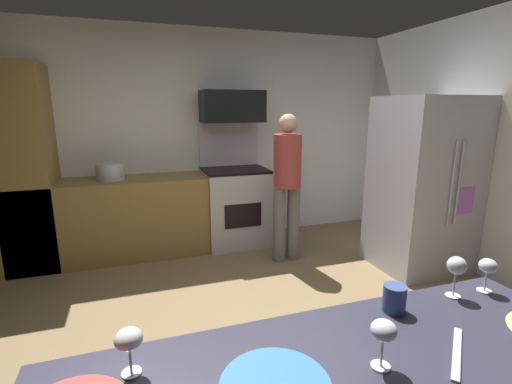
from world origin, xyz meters
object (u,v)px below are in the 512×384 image
object	(u,v)px
refrigerator	(423,185)
wine_glass_near	(129,340)
wine_glass_mid	(384,332)
wine_glass_far	(457,267)
oven_range	(235,203)
person_cook	(287,181)
mug_coffee	(394,298)
microwave	(232,106)
wine_glass_extra	(488,267)
stock_pot	(110,171)

from	to	relation	value
refrigerator	wine_glass_near	size ratio (longest dim) A/B	11.86
wine_glass_mid	wine_glass_far	distance (m)	0.62
oven_range	person_cook	xyz separation A→B (m)	(0.39, -0.69, 0.39)
oven_range	mug_coffee	bearing A→B (deg)	-94.11
person_cook	wine_glass_far	xyz separation A→B (m)	(-0.31, -2.48, 0.13)
wine_glass_near	microwave	bearing A→B (deg)	70.00
oven_range	wine_glass_mid	size ratio (longest dim) A/B	9.38
wine_glass_extra	wine_glass_far	bearing A→B (deg)	176.63
microwave	refrigerator	world-z (taller)	microwave
refrigerator	wine_glass_mid	size ratio (longest dim) A/B	11.16
oven_range	microwave	distance (m)	1.18
refrigerator	wine_glass_mid	bearing A→B (deg)	-134.95
oven_range	wine_glass_extra	size ratio (longest dim) A/B	9.93
oven_range	stock_pot	world-z (taller)	oven_range
wine_glass_far	wine_glass_extra	distance (m)	0.17
refrigerator	mug_coffee	size ratio (longest dim) A/B	16.62
refrigerator	person_cook	xyz separation A→B (m)	(-1.29, 0.58, 0.01)
person_cook	mug_coffee	xyz separation A→B (m)	(-0.62, -2.49, 0.05)
refrigerator	oven_range	bearing A→B (deg)	142.81
wine_glass_mid	wine_glass_extra	bearing A→B (deg)	19.26
person_cook	wine_glass_near	bearing A→B (deg)	-122.23
microwave	wine_glass_extra	xyz separation A→B (m)	(0.25, -3.26, -0.68)
oven_range	microwave	size ratio (longest dim) A/B	2.03
stock_pot	wine_glass_far	bearing A→B (deg)	-64.78
microwave	wine_glass_near	world-z (taller)	microwave
oven_range	refrigerator	distance (m)	2.14
wine_glass_mid	wine_glass_extra	size ratio (longest dim) A/B	1.06
oven_range	microwave	world-z (taller)	microwave
person_cook	wine_glass_near	distance (m)	2.99
microwave	wine_glass_far	distance (m)	3.32
oven_range	stock_pot	bearing A→B (deg)	179.75
wine_glass_near	stock_pot	size ratio (longest dim) A/B	0.51
refrigerator	wine_glass_mid	world-z (taller)	refrigerator
wine_glass_near	mug_coffee	size ratio (longest dim) A/B	1.40
wine_glass_far	mug_coffee	size ratio (longest dim) A/B	1.66
microwave	wine_glass_extra	size ratio (longest dim) A/B	4.89
wine_glass_extra	stock_pot	world-z (taller)	stock_pot
stock_pot	person_cook	bearing A→B (deg)	-21.06
person_cook	stock_pot	size ratio (longest dim) A/B	5.48
wine_glass_far	wine_glass_extra	xyz separation A→B (m)	(0.16, -0.01, -0.02)
mug_coffee	stock_pot	xyz separation A→B (m)	(-1.18, 3.19, 0.04)
wine_glass_far	wine_glass_mid	bearing A→B (deg)	-154.85
microwave	wine_glass_mid	world-z (taller)	microwave
wine_glass_near	wine_glass_mid	distance (m)	0.76
oven_range	wine_glass_far	world-z (taller)	oven_range
microwave	wine_glass_near	bearing A→B (deg)	-110.00
microwave	person_cook	distance (m)	1.17
wine_glass_mid	wine_glass_far	bearing A→B (deg)	25.15
person_cook	wine_glass_near	size ratio (longest dim) A/B	10.71
refrigerator	wine_glass_extra	world-z (taller)	refrigerator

